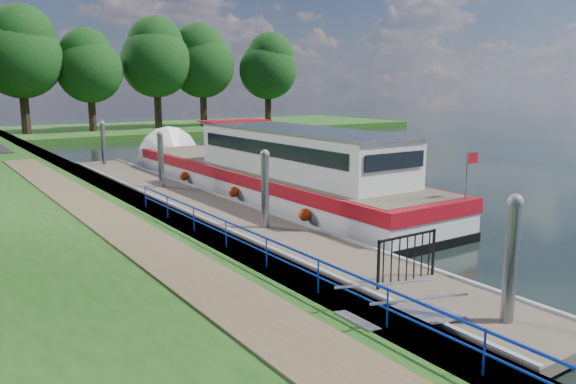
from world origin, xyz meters
TOP-DOWN VIEW (x-y plane):
  - ground at (0.00, 0.00)m, footprint 160.00×160.00m
  - bank_edge at (-2.55, 15.00)m, footprint 1.10×90.00m
  - far_bank at (12.00, 52.00)m, footprint 60.00×18.00m
  - footpath at (-4.40, 8.00)m, footprint 1.60×40.00m
  - blue_fence at (-2.75, 3.00)m, footprint 0.04×18.04m
  - pontoon at (0.00, 13.00)m, footprint 2.50×30.00m
  - mooring_piles at (0.00, 13.00)m, footprint 0.30×27.30m
  - gangway at (-1.85, 0.50)m, footprint 2.58×1.00m
  - gate_panel at (-0.00, 2.20)m, footprint 1.85×0.05m
  - barge at (3.60, 14.77)m, footprint 4.36×21.15m
  - horizon_trees at (-1.61, 48.68)m, footprint 54.38×10.03m

SIDE VIEW (x-z plane):
  - ground at x=0.00m, z-range 0.00..0.00m
  - pontoon at x=0.00m, z-range -0.10..0.46m
  - far_bank at x=12.00m, z-range 0.00..0.60m
  - bank_edge at x=-2.55m, z-range 0.00..0.78m
  - gangway at x=-1.85m, z-range 0.16..1.09m
  - footpath at x=-4.40m, z-range 0.78..0.83m
  - barge at x=3.60m, z-range -1.30..3.48m
  - gate_panel at x=0.00m, z-range 0.57..1.72m
  - mooring_piles at x=0.00m, z-range -0.50..3.05m
  - blue_fence at x=-2.75m, z-range 0.95..1.67m
  - horizon_trees at x=-1.61m, z-range 1.51..14.38m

